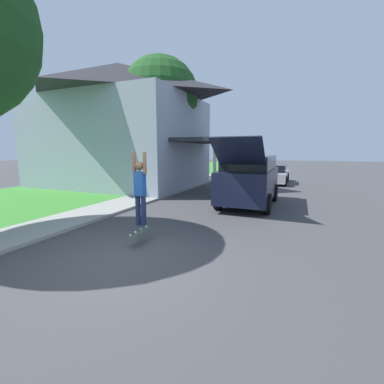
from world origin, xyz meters
TOP-DOWN VIEW (x-y plane):
  - ground_plane at (0.00, 0.00)m, footprint 120.00×120.00m
  - lawn at (-8.00, 6.00)m, footprint 10.00×80.00m
  - sidewalk at (-3.60, 6.00)m, footprint 1.80×80.00m
  - house at (-7.63, 9.93)m, footprint 12.69×8.24m
  - lawn_tree_far at (-4.89, 10.45)m, footprint 4.77×4.77m
  - suv_parked at (1.47, 6.81)m, footprint 2.12×5.16m
  - car_down_street at (1.74, 15.20)m, footprint 1.92×4.31m
  - skateboarder at (-0.30, 1.23)m, footprint 0.41×0.22m
  - skateboard at (-0.19, 0.99)m, footprint 0.23×0.76m

SIDE VIEW (x-z plane):
  - ground_plane at x=0.00m, z-range 0.00..0.00m
  - lawn at x=-8.00m, z-range 0.00..0.08m
  - sidewalk at x=-3.60m, z-range 0.00..0.10m
  - skateboard at x=-0.19m, z-range 0.20..0.40m
  - car_down_street at x=1.74m, z-range -0.03..1.30m
  - suv_parked at x=1.47m, z-range -0.26..2.53m
  - skateboarder at x=-0.30m, z-range 0.43..2.34m
  - house at x=-7.63m, z-range 0.22..7.98m
  - lawn_tree_far at x=-4.89m, z-range 1.68..9.67m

